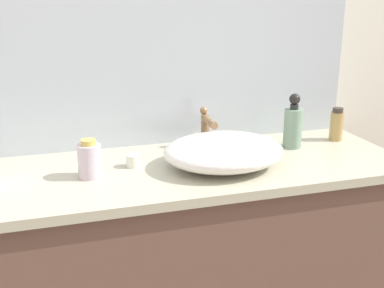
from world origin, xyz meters
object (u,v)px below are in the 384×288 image
(soap_dispenser, at_px, (293,125))
(perfume_bottle, at_px, (90,160))
(sink_basin, at_px, (224,151))
(candle_jar, at_px, (133,161))
(lotion_bottle, at_px, (337,125))

(soap_dispenser, xyz_separation_m, perfume_bottle, (-0.75, -0.09, -0.03))
(sink_basin, relative_size, perfume_bottle, 3.28)
(sink_basin, distance_m, perfume_bottle, 0.43)
(sink_basin, relative_size, candle_jar, 8.59)
(sink_basin, distance_m, lotion_bottle, 0.54)
(candle_jar, bearing_deg, sink_basin, -16.00)
(soap_dispenser, distance_m, perfume_bottle, 0.75)
(sink_basin, xyz_separation_m, soap_dispenser, (0.31, 0.12, 0.03))
(sink_basin, bearing_deg, candle_jar, 164.00)
(sink_basin, height_order, soap_dispenser, soap_dispenser)
(sink_basin, relative_size, lotion_bottle, 3.13)
(perfume_bottle, xyz_separation_m, candle_jar, (0.14, 0.05, -0.04))
(lotion_bottle, bearing_deg, perfume_bottle, -172.50)
(soap_dispenser, height_order, candle_jar, soap_dispenser)
(sink_basin, bearing_deg, perfume_bottle, 176.19)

